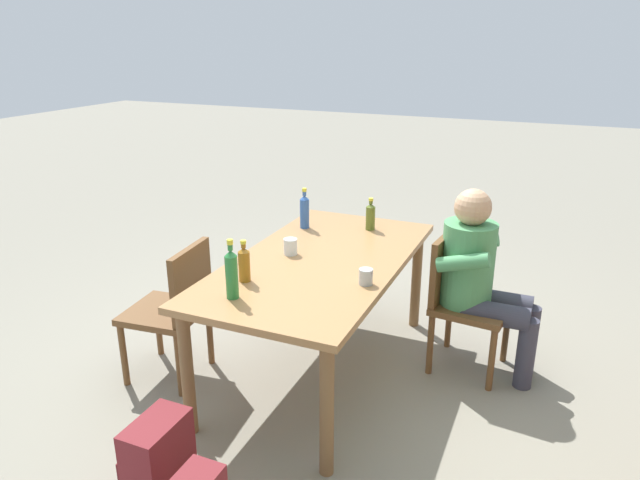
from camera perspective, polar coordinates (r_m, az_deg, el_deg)
The scene contains 12 objects.
ground_plane at distance 3.81m, azimuth -0.00°, elevation -12.62°, with size 24.00×24.00×0.00m, color gray.
dining_table at distance 3.50m, azimuth -0.00°, elevation -3.16°, with size 1.83×0.95×0.76m.
chair_far_left at distance 3.75m, azimuth 13.61°, elevation -5.30°, with size 0.48×0.48×0.87m.
chair_near_right at distance 3.62m, azimuth -14.00°, elevation -6.23°, with size 0.48×0.48×0.87m.
person_in_white_shirt at distance 3.66m, azimuth 15.46°, elevation -3.23°, with size 0.47×0.62×1.18m.
bottle_blue at distance 3.98m, azimuth -1.53°, elevation 2.88°, with size 0.06×0.06×0.28m.
bottle_olive at distance 3.97m, azimuth 4.98°, elevation 2.37°, with size 0.06×0.06×0.22m.
bottle_green at distance 2.95m, azimuth -8.69°, elevation -3.24°, with size 0.06×0.06×0.32m.
bottle_amber at distance 3.15m, azimuth -7.46°, elevation -2.32°, with size 0.06×0.06×0.23m.
cup_glass at distance 3.52m, azimuth -2.95°, elevation -0.67°, with size 0.08×0.08×0.10m, color silver.
cup_steel at distance 3.12m, azimuth 4.53°, elevation -3.61°, with size 0.08×0.08×0.09m, color #B2B7BC.
backpack_by_near_side at distance 2.90m, azimuth -15.71°, elevation -20.28°, with size 0.31×0.24×0.43m.
Camera 1 is at (2.96, 1.28, 2.04)m, focal length 32.54 mm.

